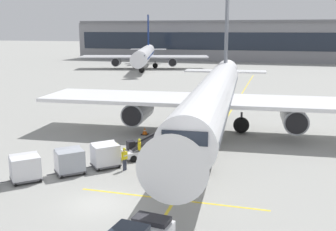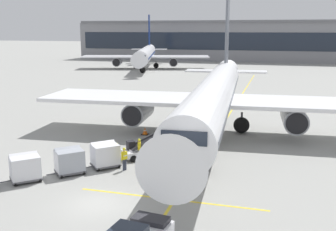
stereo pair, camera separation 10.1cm
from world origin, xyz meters
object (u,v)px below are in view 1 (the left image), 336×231
belt_loader (146,147)px  distant_airplane (145,55)px  ground_crew_by_carts (125,157)px  ground_crew_marshaller (139,148)px  ground_crew_by_loader (117,152)px  parked_airplane (214,96)px  safety_cone_wingtip (145,131)px  baggage_cart_second (70,160)px  baggage_cart_lead (105,154)px  safety_cone_nose_mark (159,130)px  baggage_cart_third (25,167)px  safety_cone_engine_keepout (162,128)px

belt_loader → distant_airplane: size_ratio=0.11×
ground_crew_by_carts → ground_crew_marshaller: same height
ground_crew_by_loader → ground_crew_by_carts: size_ratio=1.00×
parked_airplane → safety_cone_wingtip: size_ratio=59.30×
parked_airplane → baggage_cart_second: parked_airplane is taller
baggage_cart_second → distant_airplane: (-20.51, 76.57, 2.64)m
baggage_cart_lead → safety_cone_nose_mark: baggage_cart_lead is taller
parked_airplane → ground_crew_marshaller: (-4.39, -9.66, -2.85)m
parked_airplane → baggage_cart_third: (-10.39, -16.17, -2.85)m
safety_cone_engine_keepout → safety_cone_wingtip: 1.95m
ground_crew_by_loader → distant_airplane: bearing=107.3°
baggage_cart_second → ground_crew_marshaller: baggage_cart_second is taller
parked_airplane → ground_crew_by_carts: bearing=-110.6°
distant_airplane → baggage_cart_third: bearing=-76.9°
baggage_cart_lead → safety_cone_engine_keepout: bearing=84.4°
ground_crew_by_carts → safety_cone_wingtip: (-1.90, 10.13, -0.63)m
baggage_cart_third → safety_cone_wingtip: baggage_cart_third is taller
parked_airplane → baggage_cart_third: size_ratio=17.43×
parked_airplane → baggage_cart_second: 16.51m
parked_airplane → safety_cone_wingtip: (-6.51, -2.17, -3.49)m
ground_crew_marshaller → safety_cone_wingtip: ground_crew_marshaller is taller
baggage_cart_lead → distant_airplane: (-22.38, 74.54, 2.64)m
baggage_cart_second → safety_cone_engine_keepout: bearing=77.4°
baggage_cart_lead → safety_cone_nose_mark: 11.03m
belt_loader → ground_crew_marshaller: (-0.29, -0.82, 0.18)m
baggage_cart_lead → ground_crew_marshaller: 3.04m
parked_airplane → ground_crew_by_carts: size_ratio=25.47×
belt_loader → distant_airplane: bearing=109.0°
belt_loader → safety_cone_wingtip: bearing=109.9°
baggage_cart_lead → ground_crew_by_carts: bearing=-9.0°
parked_airplane → belt_loader: bearing=-114.8°
ground_crew_marshaller → safety_cone_engine_keepout: bearing=95.2°
ground_crew_by_carts → safety_cone_wingtip: size_ratio=2.33×
baggage_cart_third → ground_crew_marshaller: bearing=47.3°
ground_crew_by_loader → ground_crew_by_carts: same height
safety_cone_nose_mark → baggage_cart_third: bearing=-108.5°
baggage_cart_third → safety_cone_wingtip: 14.55m
distant_airplane → safety_cone_wingtip: bearing=-71.1°
safety_cone_nose_mark → belt_loader: bearing=-80.9°
baggage_cart_lead → ground_crew_by_loader: size_ratio=1.46×
baggage_cart_third → distant_airplane: 80.83m
safety_cone_engine_keepout → safety_cone_wingtip: bearing=-132.2°
ground_crew_by_carts → ground_crew_marshaller: bearing=85.0°
ground_crew_by_carts → ground_crew_marshaller: (0.23, 2.63, 0.00)m
ground_crew_by_carts → safety_cone_nose_mark: (-0.72, 11.24, -0.71)m
parked_airplane → safety_cone_engine_keepout: bearing=-172.1°
belt_loader → safety_cone_wingtip: (-2.42, 6.68, -0.45)m
baggage_cart_lead → baggage_cart_second: size_ratio=1.00×
belt_loader → ground_crew_marshaller: 0.89m
safety_cone_engine_keepout → ground_crew_marshaller: bearing=-84.8°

